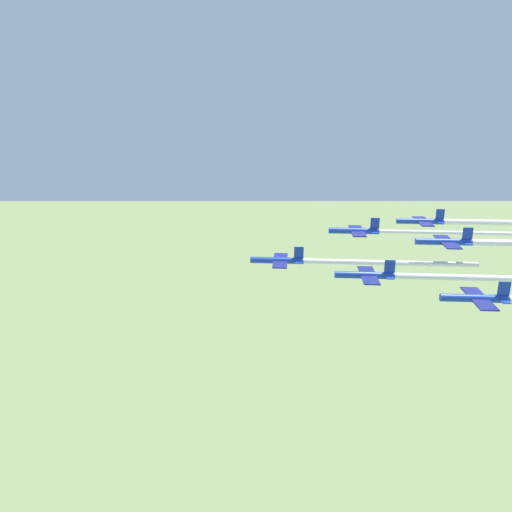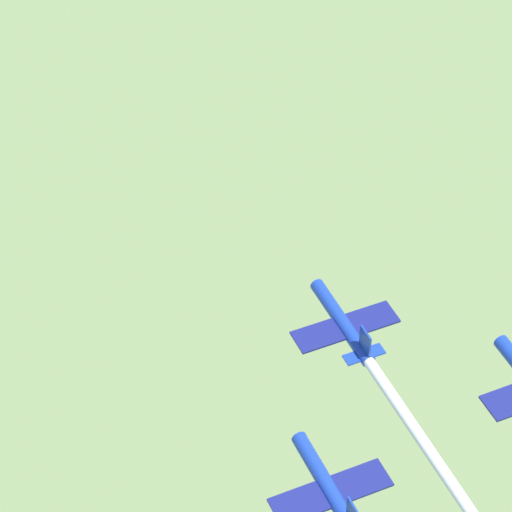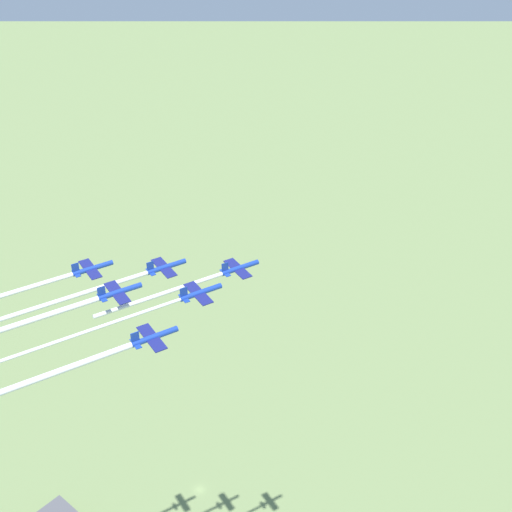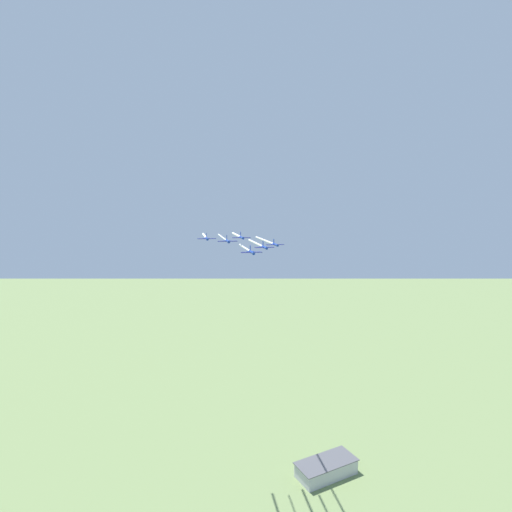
% 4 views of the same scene
% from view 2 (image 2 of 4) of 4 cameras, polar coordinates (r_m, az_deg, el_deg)
% --- Properties ---
extents(jet_0, '(10.56, 10.87, 3.66)m').
position_cam_2_polar(jet_0, '(113.24, 4.16, -3.23)').
color(jet_0, '#19389E').
extents(jet_1, '(10.56, 10.87, 3.66)m').
position_cam_2_polar(jet_1, '(100.55, 3.47, -10.90)').
color(jet_1, '#19389E').
extents(smoke_trail_0, '(11.24, 33.58, 1.05)m').
position_cam_2_polar(smoke_trail_0, '(101.48, 9.98, -11.66)').
color(smoke_trail_0, white).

